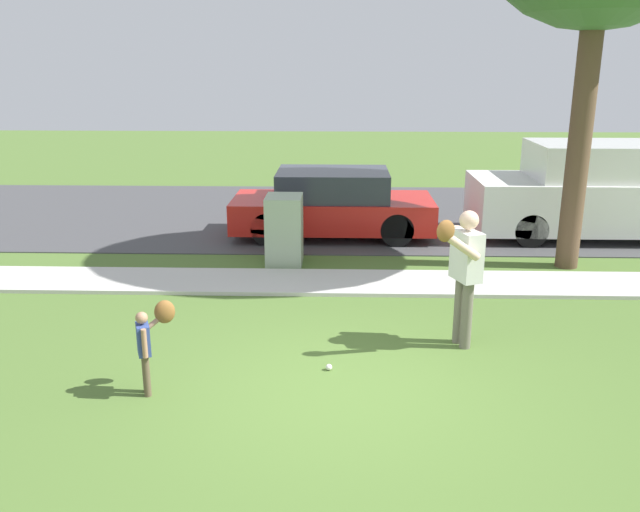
{
  "coord_description": "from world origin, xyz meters",
  "views": [
    {
      "loc": [
        -0.04,
        -6.37,
        3.43
      ],
      "look_at": [
        -0.29,
        1.8,
        1.0
      ],
      "focal_mm": 36.92,
      "sensor_mm": 36.0,
      "label": 1
    }
  ],
  "objects_px": {
    "person_child": "(151,336)",
    "utility_cabinet": "(284,230)",
    "parked_hatchback_red": "(333,204)",
    "parked_van_white": "(599,193)",
    "person_adult": "(464,265)",
    "baseball": "(329,367)"
  },
  "relations": [
    {
      "from": "person_child",
      "to": "utility_cabinet",
      "type": "bearing_deg",
      "value": 56.65
    },
    {
      "from": "person_child",
      "to": "utility_cabinet",
      "type": "distance_m",
      "value": 4.84
    },
    {
      "from": "person_child",
      "to": "parked_hatchback_red",
      "type": "relative_size",
      "value": 0.25
    },
    {
      "from": "person_child",
      "to": "parked_van_white",
      "type": "distance_m",
      "value": 9.86
    },
    {
      "from": "person_child",
      "to": "person_adult",
      "type": "bearing_deg",
      "value": -0.9
    },
    {
      "from": "baseball",
      "to": "utility_cabinet",
      "type": "xyz_separation_m",
      "value": [
        -0.85,
        4.17,
        0.57
      ]
    },
    {
      "from": "person_child",
      "to": "parked_van_white",
      "type": "bearing_deg",
      "value": 22.15
    },
    {
      "from": "person_adult",
      "to": "person_child",
      "type": "height_order",
      "value": "person_adult"
    },
    {
      "from": "utility_cabinet",
      "to": "person_child",
      "type": "bearing_deg",
      "value": -102.2
    },
    {
      "from": "parked_van_white",
      "to": "utility_cabinet",
      "type": "bearing_deg",
      "value": 18.28
    },
    {
      "from": "baseball",
      "to": "parked_van_white",
      "type": "height_order",
      "value": "parked_van_white"
    },
    {
      "from": "person_child",
      "to": "parked_van_white",
      "type": "relative_size",
      "value": 0.2
    },
    {
      "from": "parked_hatchback_red",
      "to": "person_child",
      "type": "bearing_deg",
      "value": 74.48
    },
    {
      "from": "person_adult",
      "to": "person_child",
      "type": "relative_size",
      "value": 1.75
    },
    {
      "from": "baseball",
      "to": "utility_cabinet",
      "type": "relative_size",
      "value": 0.06
    },
    {
      "from": "person_adult",
      "to": "parked_van_white",
      "type": "bearing_deg",
      "value": -145.07
    },
    {
      "from": "utility_cabinet",
      "to": "parked_hatchback_red",
      "type": "relative_size",
      "value": 0.3
    },
    {
      "from": "person_adult",
      "to": "utility_cabinet",
      "type": "distance_m",
      "value": 4.26
    },
    {
      "from": "utility_cabinet",
      "to": "parked_hatchback_red",
      "type": "xyz_separation_m",
      "value": [
        0.82,
        1.9,
        0.05
      ]
    },
    {
      "from": "baseball",
      "to": "person_adult",
      "type": "bearing_deg",
      "value": 24.36
    },
    {
      "from": "person_adult",
      "to": "utility_cabinet",
      "type": "relative_size",
      "value": 1.43
    },
    {
      "from": "person_adult",
      "to": "parked_hatchback_red",
      "type": "relative_size",
      "value": 0.43
    }
  ]
}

